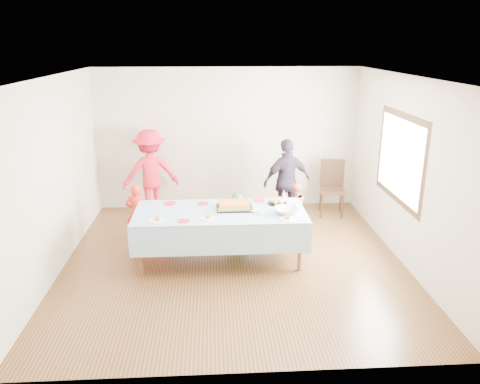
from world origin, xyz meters
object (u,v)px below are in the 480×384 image
(birthday_cake, at_px, (234,206))
(dining_chair, at_px, (332,184))
(adult_left, at_px, (151,172))
(party_table, at_px, (220,215))

(birthday_cake, relative_size, dining_chair, 0.52)
(dining_chair, relative_size, adult_left, 0.64)
(birthday_cake, xyz_separation_m, dining_chair, (1.93, 1.78, -0.25))
(adult_left, bearing_deg, birthday_cake, 113.65)
(party_table, height_order, birthday_cake, birthday_cake)
(dining_chair, bearing_deg, adult_left, -173.74)
(dining_chair, bearing_deg, party_table, -128.98)
(party_table, bearing_deg, birthday_cake, 26.25)
(party_table, height_order, adult_left, adult_left)
(party_table, xyz_separation_m, dining_chair, (2.15, 1.88, -0.15))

